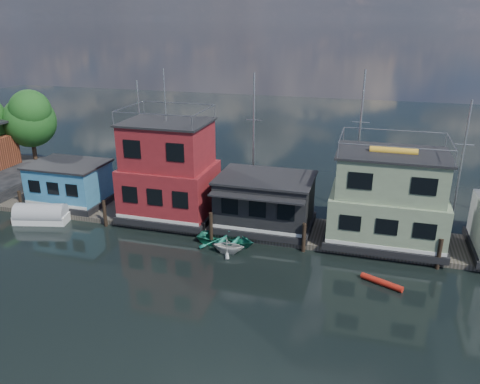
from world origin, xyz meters
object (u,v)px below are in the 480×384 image
(red_kayak, at_px, (382,282))
(houseboat_dark, at_px, (265,202))
(houseboat_red, at_px, (169,172))
(houseboat_green, at_px, (388,200))
(dinghy_white, at_px, (228,245))
(dinghy_teal, at_px, (226,239))
(tarp_runabout, at_px, (41,215))
(houseboat_blue, at_px, (70,184))

(red_kayak, bearing_deg, houseboat_dark, 170.95)
(houseboat_red, bearing_deg, houseboat_green, 0.00)
(dinghy_white, bearing_deg, dinghy_teal, 18.82)
(houseboat_dark, relative_size, red_kayak, 2.73)
(tarp_runabout, bearing_deg, houseboat_green, -5.75)
(houseboat_blue, xyz_separation_m, houseboat_green, (26.50, 0.00, 1.34))
(houseboat_dark, xyz_separation_m, dinghy_teal, (-2.16, -3.29, -1.97))
(houseboat_dark, relative_size, dinghy_teal, 1.71)
(dinghy_white, distance_m, dinghy_teal, 1.37)
(houseboat_red, relative_size, dinghy_teal, 2.73)
(houseboat_blue, relative_size, houseboat_green, 0.76)
(houseboat_blue, height_order, red_kayak, houseboat_blue)
(houseboat_blue, distance_m, houseboat_green, 26.53)
(houseboat_blue, height_order, houseboat_green, houseboat_green)
(houseboat_green, bearing_deg, houseboat_dark, -179.88)
(houseboat_red, relative_size, tarp_runabout, 2.61)
(houseboat_red, bearing_deg, dinghy_teal, -29.52)
(houseboat_dark, distance_m, dinghy_white, 5.13)
(houseboat_red, relative_size, houseboat_green, 1.41)
(houseboat_red, distance_m, houseboat_green, 17.01)
(red_kayak, bearing_deg, houseboat_green, 113.90)
(dinghy_white, xyz_separation_m, dinghy_teal, (-0.55, 1.24, -0.17))
(tarp_runabout, height_order, dinghy_teal, tarp_runabout)
(houseboat_blue, height_order, tarp_runabout, houseboat_blue)
(red_kayak, bearing_deg, dinghy_teal, -168.85)
(houseboat_blue, relative_size, houseboat_red, 0.54)
(tarp_runabout, relative_size, red_kayak, 1.67)
(houseboat_green, bearing_deg, red_kayak, -90.71)
(dinghy_teal, bearing_deg, tarp_runabout, 97.32)
(houseboat_dark, xyz_separation_m, houseboat_green, (9.00, 0.02, 1.13))
(houseboat_blue, distance_m, dinghy_white, 16.61)
(houseboat_dark, bearing_deg, houseboat_blue, 179.94)
(houseboat_red, relative_size, houseboat_dark, 1.60)
(dinghy_white, bearing_deg, houseboat_green, -71.86)
(dinghy_teal, bearing_deg, houseboat_green, -67.16)
(houseboat_dark, bearing_deg, tarp_runabout, -168.75)
(houseboat_blue, distance_m, tarp_runabout, 3.93)
(houseboat_green, relative_size, dinghy_white, 3.60)
(houseboat_red, bearing_deg, houseboat_blue, -180.00)
(houseboat_red, xyz_separation_m, houseboat_dark, (8.00, -0.02, -1.69))
(houseboat_green, distance_m, tarp_runabout, 27.33)
(houseboat_dark, height_order, tarp_runabout, houseboat_dark)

